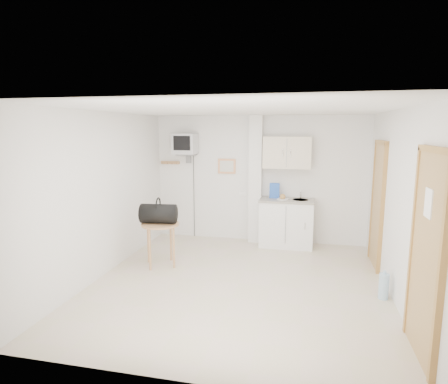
% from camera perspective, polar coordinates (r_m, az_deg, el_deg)
% --- Properties ---
extents(ground, '(4.50, 4.50, 0.00)m').
position_cam_1_polar(ground, '(5.66, 2.18, -13.72)').
color(ground, beige).
rests_on(ground, ground).
extents(room_envelope, '(4.24, 4.54, 2.55)m').
position_cam_1_polar(room_envelope, '(5.30, 5.02, 1.95)').
color(room_envelope, white).
rests_on(room_envelope, ground).
extents(kitchenette, '(1.03, 0.58, 2.10)m').
position_cam_1_polar(kitchenette, '(7.27, 9.51, -1.93)').
color(kitchenette, white).
rests_on(kitchenette, ground).
extents(crt_television, '(0.44, 0.45, 2.15)m').
position_cam_1_polar(crt_television, '(7.53, -5.91, 7.21)').
color(crt_television, slate).
rests_on(crt_television, ground).
extents(round_table, '(0.62, 0.62, 0.71)m').
position_cam_1_polar(round_table, '(6.26, -9.68, -5.62)').
color(round_table, '#AE794E').
rests_on(round_table, ground).
extents(duffel_bag, '(0.60, 0.37, 0.43)m').
position_cam_1_polar(duffel_bag, '(6.22, -9.95, -3.24)').
color(duffel_bag, black).
rests_on(duffel_bag, round_table).
extents(water_bottle, '(0.13, 0.13, 0.39)m').
position_cam_1_polar(water_bottle, '(5.55, 23.16, -13.05)').
color(water_bottle, '#9ABDD6').
rests_on(water_bottle, ground).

